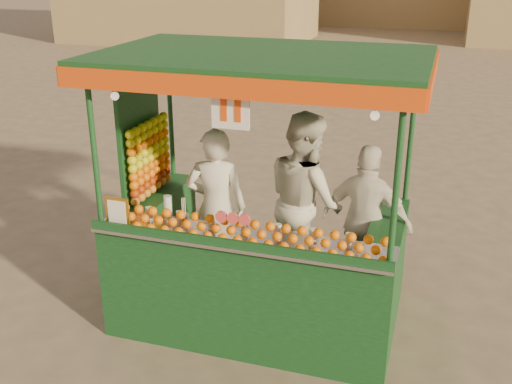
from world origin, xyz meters
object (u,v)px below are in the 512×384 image
(juice_cart, at_px, (250,243))
(vendor_left, at_px, (216,208))
(vendor_middle, at_px, (305,201))
(vendor_right, at_px, (366,221))

(juice_cart, distance_m, vendor_left, 0.51)
(juice_cart, relative_size, vendor_middle, 1.64)
(vendor_right, bearing_deg, vendor_middle, 8.60)
(vendor_left, relative_size, vendor_right, 1.07)
(juice_cart, bearing_deg, vendor_right, 19.63)
(vendor_middle, distance_m, vendor_right, 0.65)
(vendor_middle, bearing_deg, juice_cart, 95.89)
(vendor_middle, bearing_deg, vendor_right, -127.44)
(vendor_middle, xyz_separation_m, vendor_right, (0.64, -0.02, -0.14))
(vendor_left, bearing_deg, juice_cart, 146.06)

